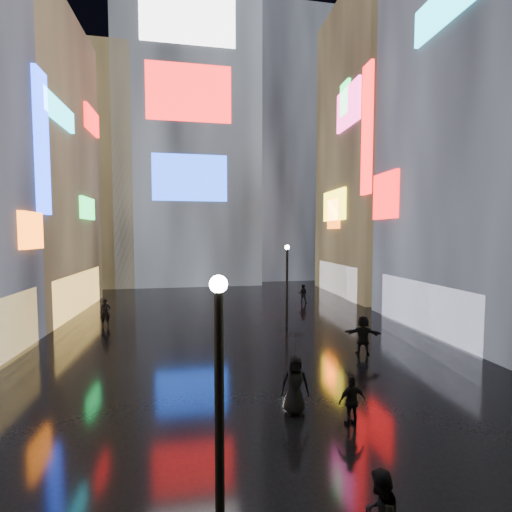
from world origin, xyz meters
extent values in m
plane|color=black|center=(0.00, 20.00, 0.00)|extent=(140.00, 140.00, 0.00)
cube|color=#EF5A0B|center=(-10.85, 18.32, 6.06)|extent=(0.25, 2.24, 1.94)
cube|color=#1335EF|center=(-10.85, 20.00, 11.00)|extent=(0.25, 1.40, 8.00)
cube|color=black|center=(-16.00, 26.00, 11.00)|extent=(10.00, 12.00, 22.00)
cube|color=#FFC659|center=(-11.10, 26.00, 1.50)|extent=(0.20, 10.00, 3.00)
cube|color=#17D74D|center=(-10.85, 27.82, 7.91)|extent=(0.25, 3.00, 1.71)
cube|color=#17C5E3|center=(-10.85, 22.61, 13.61)|extent=(0.25, 4.84, 1.37)
cube|color=red|center=(-10.85, 29.70, 15.31)|extent=(0.25, 3.32, 1.94)
cube|color=black|center=(16.00, 17.00, 15.00)|extent=(10.00, 12.00, 30.00)
cube|color=white|center=(11.10, 17.00, 1.50)|extent=(0.20, 9.00, 3.00)
cube|color=#17C5E3|center=(10.85, 15.69, 18.05)|extent=(0.25, 4.80, 2.02)
cube|color=red|center=(10.85, 21.12, 8.58)|extent=(0.25, 2.99, 3.26)
cube|color=red|center=(10.85, 24.00, 14.00)|extent=(0.25, 1.40, 10.00)
cube|color=black|center=(16.00, 30.00, 14.00)|extent=(10.00, 12.00, 28.00)
cube|color=white|center=(11.10, 30.00, 1.50)|extent=(0.20, 9.00, 3.00)
cube|color=yellow|center=(10.85, 30.32, 8.66)|extent=(0.25, 4.92, 2.91)
cube|color=#EF2F89|center=(10.85, 27.51, 17.02)|extent=(0.25, 4.36, 3.46)
cube|color=#EF5A0B|center=(10.85, 30.44, 7.84)|extent=(0.25, 2.63, 2.87)
cube|color=#17D74D|center=(10.85, 28.19, 17.94)|extent=(0.25, 1.69, 2.90)
cube|color=black|center=(-3.00, 44.00, 21.00)|extent=(16.00, 14.00, 42.00)
cube|color=white|center=(-3.00, 36.90, 30.00)|extent=(10.00, 0.20, 8.00)
cube|color=#FF1414|center=(-3.00, 36.90, 21.00)|extent=(9.00, 0.20, 6.00)
cube|color=#194CFF|center=(-3.00, 36.90, 12.00)|extent=(8.00, 0.20, 5.00)
cube|color=black|center=(9.00, 46.00, 17.00)|extent=(12.00, 12.00, 34.00)
cube|color=black|center=(-14.00, 42.00, 13.00)|extent=(10.00, 10.00, 26.00)
cylinder|color=black|center=(-1.96, 4.21, 2.50)|extent=(0.16, 0.16, 5.00)
sphere|color=white|center=(-1.96, 4.21, 5.05)|extent=(0.30, 0.30, 0.30)
cylinder|color=black|center=(3.27, 19.46, 2.50)|extent=(0.16, 0.16, 5.00)
sphere|color=white|center=(3.27, 19.46, 5.05)|extent=(0.30, 0.30, 0.30)
imported|color=black|center=(2.33, 8.20, 0.77)|extent=(0.94, 0.48, 1.54)
imported|color=black|center=(0.81, 9.19, 0.96)|extent=(1.01, 0.73, 1.91)
imported|color=black|center=(5.62, 13.92, 0.95)|extent=(1.85, 1.14, 1.91)
imported|color=black|center=(-8.13, 21.58, 0.87)|extent=(0.74, 0.60, 1.75)
imported|color=black|center=(6.61, 26.67, 0.78)|extent=(0.93, 0.84, 1.56)
imported|color=black|center=(0.81, 9.19, 2.33)|extent=(1.03, 1.05, 0.82)
camera|label=1|loc=(-2.29, -1.31, 5.85)|focal=24.00mm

